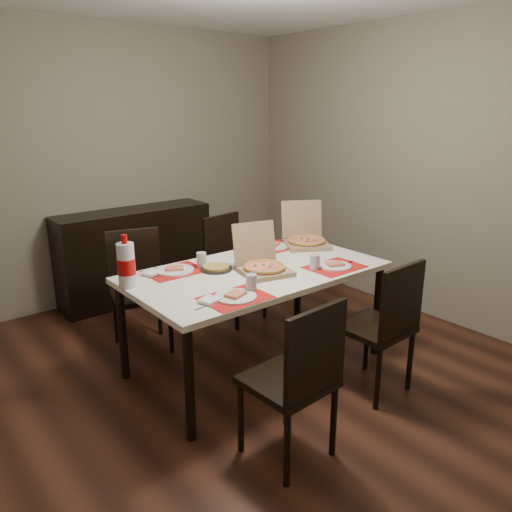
# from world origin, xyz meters

# --- Properties ---
(ground) EXTENTS (3.80, 4.00, 0.02)m
(ground) POSITION_xyz_m (0.00, 0.00, -0.01)
(ground) COLOR #412014
(ground) RESTS_ON ground
(room_walls) EXTENTS (3.84, 4.02, 2.62)m
(room_walls) POSITION_xyz_m (0.00, 0.43, 1.73)
(room_walls) COLOR gray
(room_walls) RESTS_ON ground
(sideboard) EXTENTS (1.50, 0.40, 0.90)m
(sideboard) POSITION_xyz_m (0.00, 1.78, 0.45)
(sideboard) COLOR black
(sideboard) RESTS_ON ground
(dining_table) EXTENTS (1.80, 1.00, 0.75)m
(dining_table) POSITION_xyz_m (0.07, -0.03, 0.68)
(dining_table) COLOR #F4E8CD
(dining_table) RESTS_ON ground
(chair_near_left) EXTENTS (0.44, 0.44, 0.93)m
(chair_near_left) POSITION_xyz_m (-0.42, -0.98, 0.51)
(chair_near_left) COLOR black
(chair_near_left) RESTS_ON ground
(chair_near_right) EXTENTS (0.43, 0.43, 0.93)m
(chair_near_right) POSITION_xyz_m (0.48, -0.84, 0.51)
(chair_near_right) COLOR black
(chair_near_right) RESTS_ON ground
(chair_far_left) EXTENTS (0.51, 0.51, 0.93)m
(chair_far_left) POSITION_xyz_m (-0.44, 0.83, 0.51)
(chair_far_left) COLOR black
(chair_far_left) RESTS_ON ground
(chair_far_right) EXTENTS (0.48, 0.48, 0.93)m
(chair_far_right) POSITION_xyz_m (0.46, 0.82, 0.51)
(chair_far_right) COLOR black
(chair_far_right) RESTS_ON ground
(setting_near_left) EXTENTS (0.50, 0.30, 0.11)m
(setting_near_left) POSITION_xyz_m (-0.35, -0.36, 0.77)
(setting_near_left) COLOR red
(setting_near_left) RESTS_ON dining_table
(setting_near_right) EXTENTS (0.41, 0.30, 0.11)m
(setting_near_right) POSITION_xyz_m (0.50, -0.33, 0.77)
(setting_near_right) COLOR red
(setting_near_right) RESTS_ON dining_table
(setting_far_left) EXTENTS (0.46, 0.30, 0.11)m
(setting_far_left) POSITION_xyz_m (-0.37, 0.29, 0.77)
(setting_far_left) COLOR red
(setting_far_left) RESTS_ON dining_table
(setting_far_right) EXTENTS (0.47, 0.30, 0.11)m
(setting_far_right) POSITION_xyz_m (0.49, 0.32, 0.77)
(setting_far_right) COLOR red
(setting_far_right) RESTS_ON dining_table
(napkin_loose) EXTENTS (0.16, 0.16, 0.02)m
(napkin_loose) POSITION_xyz_m (0.20, -0.01, 0.76)
(napkin_loose) COLOR white
(napkin_loose) RESTS_ON dining_table
(pizza_box_center) EXTENTS (0.40, 0.42, 0.33)m
(pizza_box_center) POSITION_xyz_m (0.07, -0.10, 0.80)
(pizza_box_center) COLOR #8C7150
(pizza_box_center) RESTS_ON dining_table
(pizza_box_right) EXTENTS (0.49, 0.50, 0.35)m
(pizza_box_right) POSITION_xyz_m (0.79, 0.21, 0.81)
(pizza_box_right) COLOR #8C7150
(pizza_box_right) RESTS_ON dining_table
(faina_plate) EXTENTS (0.23, 0.23, 0.03)m
(faina_plate) POSITION_xyz_m (-0.16, 0.14, 0.76)
(faina_plate) COLOR black
(faina_plate) RESTS_ON dining_table
(dip_bowl) EXTENTS (0.14, 0.14, 0.03)m
(dip_bowl) POSITION_xyz_m (0.14, 0.15, 0.77)
(dip_bowl) COLOR white
(dip_bowl) RESTS_ON dining_table
(soda_bottle) EXTENTS (0.12, 0.12, 0.34)m
(soda_bottle) POSITION_xyz_m (-0.79, 0.22, 0.90)
(soda_bottle) COLOR silver
(soda_bottle) RESTS_ON dining_table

